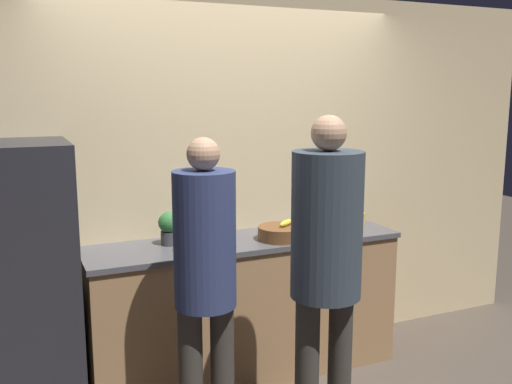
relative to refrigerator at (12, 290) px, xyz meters
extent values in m
cube|color=#D6BC8C|center=(1.45, 0.35, 0.47)|extent=(5.20, 0.06, 2.60)
cube|color=#9E754C|center=(1.45, 0.07, -0.37)|extent=(2.10, 0.56, 0.92)
cube|color=#4C4C51|center=(1.45, 0.07, 0.11)|extent=(2.13, 0.59, 0.03)
cube|color=#232328|center=(0.00, 0.00, 0.00)|extent=(0.70, 0.66, 1.66)
cylinder|color=#38332D|center=(0.84, -0.64, -0.42)|extent=(0.13, 0.13, 0.82)
cylinder|color=#38332D|center=(1.02, -0.64, -0.42)|extent=(0.13, 0.13, 0.82)
cylinder|color=navy|center=(0.93, -0.64, 0.35)|extent=(0.33, 0.33, 0.72)
sphere|color=tan|center=(0.93, -0.64, 0.79)|extent=(0.17, 0.17, 0.17)
cylinder|color=#38332D|center=(1.41, -0.89, -0.39)|extent=(0.13, 0.13, 0.87)
cylinder|color=#38332D|center=(1.61, -0.89, -0.39)|extent=(0.13, 0.13, 0.87)
cylinder|color=#333D47|center=(1.51, -0.89, 0.42)|extent=(0.37, 0.37, 0.76)
sphere|color=tan|center=(1.51, -0.89, 0.90)|extent=(0.18, 0.18, 0.18)
cylinder|color=brown|center=(1.66, -0.05, 0.17)|extent=(0.31, 0.31, 0.09)
ellipsoid|color=yellow|center=(1.70, -0.05, 0.23)|extent=(0.15, 0.12, 0.04)
cylinder|color=silver|center=(2.39, 0.22, 0.18)|extent=(0.10, 0.10, 0.12)
cylinder|color=#99754C|center=(2.38, 0.22, 0.29)|extent=(0.01, 0.05, 0.23)
cylinder|color=#99754C|center=(2.40, 0.22, 0.29)|extent=(0.03, 0.05, 0.23)
cylinder|color=#99754C|center=(2.39, 0.21, 0.29)|extent=(0.05, 0.01, 0.23)
cylinder|color=brown|center=(0.99, -0.11, 0.20)|extent=(0.07, 0.07, 0.15)
cylinder|color=brown|center=(0.99, -0.11, 0.30)|extent=(0.03, 0.03, 0.05)
cylinder|color=black|center=(0.99, -0.11, 0.34)|extent=(0.03, 0.03, 0.02)
cylinder|color=gold|center=(2.34, 0.04, 0.18)|extent=(0.09, 0.09, 0.10)
cylinder|color=#3D3D42|center=(0.95, 0.12, 0.17)|extent=(0.11, 0.11, 0.09)
sphere|color=#2D6B33|center=(0.95, 0.12, 0.27)|extent=(0.14, 0.14, 0.14)
camera|label=1|loc=(0.02, -3.35, 1.11)|focal=40.00mm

